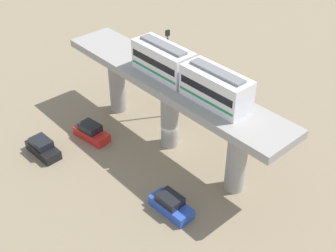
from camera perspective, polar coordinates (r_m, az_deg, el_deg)
name	(u,v)px	position (r m, az deg, el deg)	size (l,w,h in m)	color
ground_plane	(170,144)	(47.88, 0.22, -2.28)	(120.00, 120.00, 0.00)	#84755B
viaduct	(170,96)	(44.36, 0.24, 3.94)	(5.20, 28.00, 8.17)	#999691
train	(188,73)	(40.98, 2.62, 6.82)	(2.64, 13.55, 3.24)	white
parked_car_black	(43,148)	(47.91, -15.85, -2.74)	(2.00, 4.28, 1.76)	black
parked_car_blue	(171,205)	(40.07, 0.37, -10.15)	(1.94, 4.26, 1.76)	#284CB7
parked_car_red	(91,132)	(48.98, -9.88, -0.81)	(2.37, 4.41, 1.76)	red
tree_near_viaduct	(181,60)	(58.04, 1.63, 8.46)	(2.55, 2.55, 4.17)	brown
tree_mid_lot	(196,77)	(53.06, 3.65, 6.30)	(3.39, 3.39, 5.16)	brown
signal_post	(168,71)	(49.07, -0.05, 7.05)	(0.44, 0.28, 10.77)	#4C4C51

